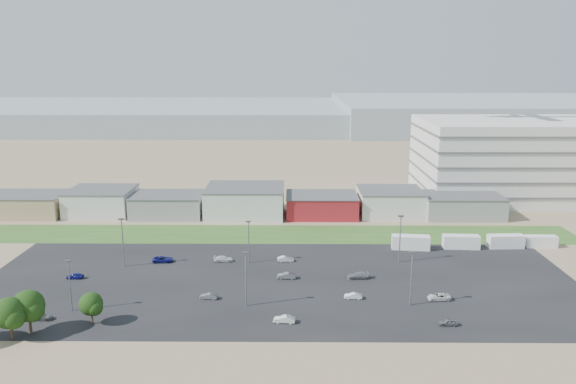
{
  "coord_description": "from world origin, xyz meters",
  "views": [
    {
      "loc": [
        7.64,
        -85.87,
        43.2
      ],
      "look_at": [
        6.76,
        22.0,
        18.11
      ],
      "focal_mm": 35.0,
      "sensor_mm": 36.0,
      "label": 1
    }
  ],
  "objects_px": {
    "parked_car_6": "(223,259)",
    "parked_car_10": "(42,317)",
    "parked_car_12": "(358,275)",
    "parked_car_9": "(163,259)",
    "parked_car_0": "(439,297)",
    "parked_car_2": "(448,322)",
    "parked_car_11": "(286,259)",
    "parked_car_13": "(284,319)",
    "box_trailer_a": "(411,242)",
    "parked_car_1": "(353,296)",
    "parked_car_4": "(209,296)",
    "parked_car_5": "(75,276)",
    "parked_car_7": "(286,276)"
  },
  "relations": [
    {
      "from": "parked_car_6",
      "to": "parked_car_10",
      "type": "relative_size",
      "value": 1.11
    },
    {
      "from": "parked_car_12",
      "to": "parked_car_9",
      "type": "bearing_deg",
      "value": -104.96
    },
    {
      "from": "parked_car_0",
      "to": "parked_car_2",
      "type": "relative_size",
      "value": 1.35
    },
    {
      "from": "parked_car_9",
      "to": "parked_car_11",
      "type": "relative_size",
      "value": 1.26
    },
    {
      "from": "parked_car_9",
      "to": "parked_car_13",
      "type": "bearing_deg",
      "value": -140.01
    },
    {
      "from": "box_trailer_a",
      "to": "parked_car_2",
      "type": "bearing_deg",
      "value": -86.35
    },
    {
      "from": "parked_car_6",
      "to": "parked_car_1",
      "type": "bearing_deg",
      "value": -127.84
    },
    {
      "from": "parked_car_12",
      "to": "parked_car_6",
      "type": "bearing_deg",
      "value": -111.32
    },
    {
      "from": "parked_car_2",
      "to": "parked_car_4",
      "type": "xyz_separation_m",
      "value": [
        -41.82,
        10.47,
        0.0
      ]
    },
    {
      "from": "parked_car_11",
      "to": "parked_car_12",
      "type": "bearing_deg",
      "value": -127.78
    },
    {
      "from": "parked_car_5",
      "to": "parked_car_7",
      "type": "relative_size",
      "value": 0.89
    },
    {
      "from": "parked_car_0",
      "to": "parked_car_10",
      "type": "xyz_separation_m",
      "value": [
        -70.31,
        -8.78,
        -0.05
      ]
    },
    {
      "from": "parked_car_6",
      "to": "parked_car_7",
      "type": "relative_size",
      "value": 1.1
    },
    {
      "from": "parked_car_4",
      "to": "parked_car_11",
      "type": "height_order",
      "value": "parked_car_11"
    },
    {
      "from": "parked_car_5",
      "to": "parked_car_11",
      "type": "relative_size",
      "value": 0.95
    },
    {
      "from": "parked_car_1",
      "to": "parked_car_6",
      "type": "distance_m",
      "value": 33.21
    },
    {
      "from": "parked_car_1",
      "to": "parked_car_5",
      "type": "distance_m",
      "value": 56.6
    },
    {
      "from": "parked_car_12",
      "to": "parked_car_0",
      "type": "bearing_deg",
      "value": 50.36
    },
    {
      "from": "parked_car_7",
      "to": "parked_car_12",
      "type": "height_order",
      "value": "parked_car_12"
    },
    {
      "from": "parked_car_9",
      "to": "parked_car_7",
      "type": "bearing_deg",
      "value": -111.99
    },
    {
      "from": "parked_car_4",
      "to": "box_trailer_a",
      "type": "bearing_deg",
      "value": 130.94
    },
    {
      "from": "parked_car_1",
      "to": "parked_car_6",
      "type": "xyz_separation_m",
      "value": [
        -26.66,
        19.81,
        0.06
      ]
    },
    {
      "from": "box_trailer_a",
      "to": "parked_car_13",
      "type": "relative_size",
      "value": 2.38
    },
    {
      "from": "parked_car_7",
      "to": "parked_car_5",
      "type": "bearing_deg",
      "value": -86.8
    },
    {
      "from": "parked_car_0",
      "to": "parked_car_13",
      "type": "distance_m",
      "value": 30.18
    },
    {
      "from": "parked_car_4",
      "to": "parked_car_12",
      "type": "distance_m",
      "value": 30.8
    },
    {
      "from": "parked_car_2",
      "to": "parked_car_13",
      "type": "relative_size",
      "value": 0.87
    },
    {
      "from": "parked_car_5",
      "to": "parked_car_6",
      "type": "distance_m",
      "value": 30.91
    },
    {
      "from": "parked_car_5",
      "to": "parked_car_11",
      "type": "xyz_separation_m",
      "value": [
        42.93,
        10.44,
        0.01
      ]
    },
    {
      "from": "box_trailer_a",
      "to": "parked_car_4",
      "type": "height_order",
      "value": "box_trailer_a"
    },
    {
      "from": "parked_car_5",
      "to": "parked_car_4",
      "type": "bearing_deg",
      "value": 70.86
    },
    {
      "from": "parked_car_6",
      "to": "parked_car_12",
      "type": "bearing_deg",
      "value": -109.97
    },
    {
      "from": "parked_car_2",
      "to": "parked_car_13",
      "type": "bearing_deg",
      "value": -89.71
    },
    {
      "from": "box_trailer_a",
      "to": "parked_car_13",
      "type": "bearing_deg",
      "value": -121.02
    },
    {
      "from": "parked_car_0",
      "to": "parked_car_9",
      "type": "relative_size",
      "value": 0.95
    },
    {
      "from": "parked_car_2",
      "to": "parked_car_7",
      "type": "distance_m",
      "value": 34.32
    },
    {
      "from": "parked_car_1",
      "to": "parked_car_11",
      "type": "xyz_separation_m",
      "value": [
        -12.87,
        19.95,
        0.04
      ]
    },
    {
      "from": "parked_car_0",
      "to": "parked_car_13",
      "type": "relative_size",
      "value": 1.17
    },
    {
      "from": "parked_car_9",
      "to": "parked_car_13",
      "type": "height_order",
      "value": "parked_car_9"
    },
    {
      "from": "box_trailer_a",
      "to": "parked_car_0",
      "type": "xyz_separation_m",
      "value": [
        -0.62,
        -29.09,
        -1.05
      ]
    },
    {
      "from": "box_trailer_a",
      "to": "parked_car_2",
      "type": "height_order",
      "value": "box_trailer_a"
    },
    {
      "from": "parked_car_2",
      "to": "box_trailer_a",
      "type": "bearing_deg",
      "value": 179.52
    },
    {
      "from": "box_trailer_a",
      "to": "parked_car_4",
      "type": "bearing_deg",
      "value": -140.22
    },
    {
      "from": "parked_car_7",
      "to": "parked_car_12",
      "type": "bearing_deg",
      "value": 93.53
    },
    {
      "from": "parked_car_5",
      "to": "parked_car_6",
      "type": "height_order",
      "value": "parked_car_6"
    },
    {
      "from": "parked_car_1",
      "to": "parked_car_12",
      "type": "height_order",
      "value": "parked_car_12"
    },
    {
      "from": "parked_car_6",
      "to": "parked_car_13",
      "type": "xyz_separation_m",
      "value": [
        13.94,
        -29.78,
        -0.01
      ]
    },
    {
      "from": "parked_car_9",
      "to": "parked_car_10",
      "type": "distance_m",
      "value": 31.94
    },
    {
      "from": "parked_car_0",
      "to": "parked_car_1",
      "type": "bearing_deg",
      "value": -95.54
    },
    {
      "from": "parked_car_4",
      "to": "parked_car_13",
      "type": "bearing_deg",
      "value": 63.21
    }
  ]
}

